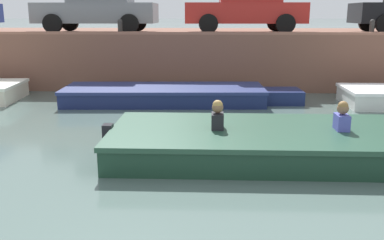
{
  "coord_description": "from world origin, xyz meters",
  "views": [
    {
      "loc": [
        0.26,
        -0.84,
        2.34
      ],
      "look_at": [
        0.06,
        4.2,
        1.08
      ],
      "focal_mm": 40.0,
      "sensor_mm": 36.0,
      "label": 1
    }
  ],
  "objects_px": {
    "boat_moored_central_navy": "(174,95)",
    "motorboat_passing": "(304,143)",
    "car_centre_red": "(246,6)",
    "mooring_bollard_east": "(372,26)",
    "mooring_bollard_mid": "(120,26)",
    "car_left_inner_grey": "(99,6)"
  },
  "relations": [
    {
      "from": "car_centre_red",
      "to": "mooring_bollard_east",
      "type": "xyz_separation_m",
      "value": [
        3.6,
        -1.41,
        -0.61
      ]
    },
    {
      "from": "car_left_inner_grey",
      "to": "mooring_bollard_east",
      "type": "bearing_deg",
      "value": -9.44
    },
    {
      "from": "boat_moored_central_navy",
      "to": "motorboat_passing",
      "type": "xyz_separation_m",
      "value": [
        2.54,
        -4.34,
        0.02
      ]
    },
    {
      "from": "boat_moored_central_navy",
      "to": "motorboat_passing",
      "type": "distance_m",
      "value": 5.03
    },
    {
      "from": "car_centre_red",
      "to": "mooring_bollard_east",
      "type": "bearing_deg",
      "value": -21.4
    },
    {
      "from": "motorboat_passing",
      "to": "mooring_bollard_east",
      "type": "distance_m",
      "value": 7.18
    },
    {
      "from": "mooring_bollard_east",
      "to": "car_centre_red",
      "type": "bearing_deg",
      "value": 158.6
    },
    {
      "from": "motorboat_passing",
      "to": "car_left_inner_grey",
      "type": "relative_size",
      "value": 1.82
    },
    {
      "from": "boat_moored_central_navy",
      "to": "car_left_inner_grey",
      "type": "relative_size",
      "value": 1.62
    },
    {
      "from": "motorboat_passing",
      "to": "mooring_bollard_east",
      "type": "height_order",
      "value": "mooring_bollard_east"
    },
    {
      "from": "motorboat_passing",
      "to": "car_centre_red",
      "type": "xyz_separation_m",
      "value": [
        -0.4,
        7.6,
        2.34
      ]
    },
    {
      "from": "car_left_inner_grey",
      "to": "car_centre_red",
      "type": "relative_size",
      "value": 1.01
    },
    {
      "from": "boat_moored_central_navy",
      "to": "mooring_bollard_mid",
      "type": "bearing_deg",
      "value": 133.62
    },
    {
      "from": "motorboat_passing",
      "to": "car_centre_red",
      "type": "height_order",
      "value": "car_centre_red"
    },
    {
      "from": "car_left_inner_grey",
      "to": "boat_moored_central_navy",
      "type": "bearing_deg",
      "value": -49.89
    },
    {
      "from": "boat_moored_central_navy",
      "to": "car_left_inner_grey",
      "type": "xyz_separation_m",
      "value": [
        -2.74,
        3.25,
        2.36
      ]
    },
    {
      "from": "car_centre_red",
      "to": "mooring_bollard_mid",
      "type": "bearing_deg",
      "value": -160.11
    },
    {
      "from": "boat_moored_central_navy",
      "to": "car_left_inner_grey",
      "type": "distance_m",
      "value": 4.86
    },
    {
      "from": "mooring_bollard_mid",
      "to": "mooring_bollard_east",
      "type": "bearing_deg",
      "value": 0.0
    },
    {
      "from": "car_left_inner_grey",
      "to": "car_centre_red",
      "type": "xyz_separation_m",
      "value": [
        4.88,
        0.0,
        -0.0
      ]
    },
    {
      "from": "car_left_inner_grey",
      "to": "mooring_bollard_mid",
      "type": "xyz_separation_m",
      "value": [
        0.98,
        -1.41,
        -0.61
      ]
    },
    {
      "from": "boat_moored_central_navy",
      "to": "mooring_bollard_mid",
      "type": "relative_size",
      "value": 14.32
    }
  ]
}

